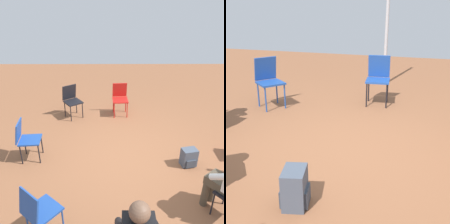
# 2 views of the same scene
# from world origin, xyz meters

# --- Properties ---
(ground_plane) EXTENTS (14.00, 14.00, 0.00)m
(ground_plane) POSITION_xyz_m (0.00, 0.00, 0.00)
(ground_plane) COLOR brown
(chair_south) EXTENTS (0.43, 0.47, 0.85)m
(chair_south) POSITION_xyz_m (-0.00, -2.02, 0.50)
(chair_south) COLOR #1E4799
(chair_south) RESTS_ON ground
(chair_southeast) EXTENTS (0.59, 0.58, 0.85)m
(chair_southeast) POSITION_xyz_m (1.76, -1.32, 0.50)
(chair_southeast) COLOR #1E4799
(chair_southeast) RESTS_ON ground
(backpack_near_laptop_user) EXTENTS (0.29, 0.32, 0.36)m
(backpack_near_laptop_user) POSITION_xyz_m (0.22, 1.13, 0.16)
(backpack_near_laptop_user) COLOR #475160
(backpack_near_laptop_user) RESTS_ON ground
(tent_pole_near) EXTENTS (0.07, 0.07, 2.56)m
(tent_pole_near) POSITION_xyz_m (0.08, -3.38, 1.28)
(tent_pole_near) COLOR #B2B2B7
(tent_pole_near) RESTS_ON ground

